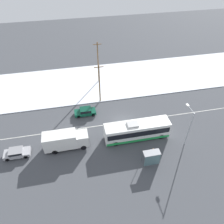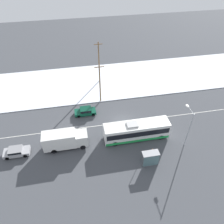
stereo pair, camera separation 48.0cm
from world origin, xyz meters
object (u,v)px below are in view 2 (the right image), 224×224
object	(u,v)px
box_truck	(64,139)
streetlamp	(189,124)
pedestrian_at_stop	(152,152)
bus_shelter	(151,158)
sedan_car	(85,111)
parked_car_near_truck	(16,151)
utility_pole_roadside	(100,83)
utility_pole_snowlot	(99,62)
city_bus	(136,131)

from	to	relation	value
box_truck	streetlamp	bearing A→B (deg)	-7.99
pedestrian_at_stop	bus_shelter	world-z (taller)	bus_shelter
sedan_car	parked_car_near_truck	size ratio (longest dim) A/B	1.01
sedan_car	utility_pole_roadside	world-z (taller)	utility_pole_roadside
box_truck	pedestrian_at_stop	xyz separation A→B (m)	(13.29, -4.48, -0.68)
utility_pole_snowlot	streetlamp	bearing A→B (deg)	-62.47
box_truck	pedestrian_at_stop	bearing A→B (deg)	-18.65
box_truck	bus_shelter	world-z (taller)	box_truck
sedan_car	utility_pole_roadside	distance (m)	6.12
utility_pole_roadside	utility_pole_snowlot	world-z (taller)	utility_pole_snowlot
box_truck	sedan_car	world-z (taller)	box_truck
city_bus	utility_pole_snowlot	world-z (taller)	utility_pole_snowlot
box_truck	streetlamp	size ratio (longest dim) A/B	1.04
sedan_car	streetlamp	xyz separation A→B (m)	(15.43, -10.23, 3.61)
city_bus	sedan_car	distance (m)	11.06
utility_pole_roadside	box_truck	bearing A→B (deg)	-124.07
sedan_car	pedestrian_at_stop	distance (m)	15.16
sedan_car	utility_pole_snowlot	bearing A→B (deg)	-111.47
pedestrian_at_stop	streetlamp	world-z (taller)	streetlamp
streetlamp	utility_pole_roadside	bearing A→B (deg)	131.08
pedestrian_at_stop	utility_pole_roadside	distance (m)	16.90
bus_shelter	city_bus	bearing A→B (deg)	96.38
bus_shelter	pedestrian_at_stop	bearing A→B (deg)	63.45
parked_car_near_truck	utility_pole_snowlot	xyz separation A→B (m)	(16.00, 18.74, 4.21)
pedestrian_at_stop	utility_pole_roadside	world-z (taller)	utility_pole_roadside
sedan_car	pedestrian_at_stop	size ratio (longest dim) A/B	2.31
streetlamp	utility_pole_roadside	world-z (taller)	utility_pole_roadside
city_bus	pedestrian_at_stop	world-z (taller)	city_bus
utility_pole_roadside	utility_pole_snowlot	bearing A→B (deg)	83.21
box_truck	pedestrian_at_stop	world-z (taller)	box_truck
city_bus	streetlamp	xyz separation A→B (m)	(7.51, -2.56, 2.73)
bus_shelter	streetlamp	distance (m)	8.05
city_bus	box_truck	size ratio (longest dim) A/B	1.54
bus_shelter	sedan_car	bearing A→B (deg)	122.54
bus_shelter	utility_pole_snowlot	bearing A→B (deg)	99.79
streetlamp	bus_shelter	bearing A→B (deg)	-155.03
city_bus	streetlamp	bearing A→B (deg)	-18.82
parked_car_near_truck	sedan_car	bearing A→B (deg)	33.43
box_truck	utility_pole_snowlot	xyz separation A→B (m)	(8.35, 18.54, 3.18)
city_bus	bus_shelter	xyz separation A→B (m)	(0.64, -5.76, 0.01)
box_truck	sedan_car	bearing A→B (deg)	61.91
sedan_car	utility_pole_roadside	size ratio (longest dim) A/B	0.48
parked_car_near_truck	bus_shelter	world-z (taller)	bus_shelter
parked_car_near_truck	streetlamp	size ratio (longest dim) A/B	0.58
parked_car_near_truck	utility_pole_roadside	bearing A→B (deg)	36.59
pedestrian_at_stop	sedan_car	bearing A→B (deg)	127.77
city_bus	parked_car_near_truck	size ratio (longest dim) A/B	2.73
pedestrian_at_stop	box_truck	bearing A→B (deg)	161.35
box_truck	sedan_car	distance (m)	8.56
pedestrian_at_stop	utility_pole_snowlot	world-z (taller)	utility_pole_snowlot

